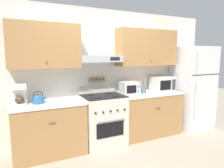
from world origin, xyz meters
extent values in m
plane|color=#B2A38E|center=(0.00, 0.00, 0.00)|extent=(16.00, 16.00, 0.00)
cube|color=silver|center=(0.00, 0.65, 1.27)|extent=(5.20, 0.08, 2.55)
cube|color=#AD7A47|center=(-0.97, 0.44, 1.83)|extent=(1.15, 0.33, 0.73)
sphere|color=brown|center=(-0.97, 0.27, 1.56)|extent=(0.02, 0.02, 0.02)
cube|color=#AD7A47|center=(1.06, 0.44, 1.83)|extent=(1.33, 0.33, 0.73)
sphere|color=brown|center=(1.06, 0.27, 1.56)|extent=(0.02, 0.02, 0.02)
cube|color=#ADAFB5|center=(0.00, 0.42, 1.61)|extent=(0.79, 0.37, 0.13)
cube|color=black|center=(0.22, 0.23, 1.61)|extent=(0.19, 0.01, 0.06)
cube|color=#AD7A47|center=(0.00, 0.57, 1.18)|extent=(0.34, 0.07, 0.02)
cylinder|color=olive|center=(-0.14, 0.57, 1.22)|extent=(0.03, 0.03, 0.06)
cylinder|color=olive|center=(-0.07, 0.57, 1.22)|extent=(0.03, 0.03, 0.06)
cylinder|color=olive|center=(0.00, 0.57, 1.22)|extent=(0.03, 0.03, 0.06)
cylinder|color=olive|center=(0.07, 0.57, 1.22)|extent=(0.03, 0.03, 0.06)
cylinder|color=olive|center=(0.14, 0.57, 1.22)|extent=(0.03, 0.03, 0.06)
cube|color=#AD7A47|center=(-0.97, 0.31, 0.43)|extent=(1.15, 0.59, 0.86)
cube|color=white|center=(-0.97, 0.31, 0.88)|extent=(1.18, 0.61, 0.03)
cylinder|color=brown|center=(-0.97, 0.01, 0.64)|extent=(0.10, 0.01, 0.01)
cube|color=#AD7A47|center=(1.06, 0.31, 0.43)|extent=(1.33, 0.59, 0.86)
cube|color=white|center=(1.06, 0.31, 0.88)|extent=(1.35, 0.61, 0.03)
cylinder|color=brown|center=(1.06, 0.01, 0.64)|extent=(0.10, 0.01, 0.01)
cube|color=beige|center=(0.00, 0.29, 0.46)|extent=(0.76, 0.62, 0.93)
cube|color=black|center=(0.00, -0.03, 0.39)|extent=(0.52, 0.01, 0.26)
cylinder|color=#ADAFB5|center=(0.00, -0.05, 0.57)|extent=(0.53, 0.02, 0.02)
cube|color=black|center=(0.00, 0.29, 0.93)|extent=(0.76, 0.62, 0.01)
cylinder|color=#232326|center=(-0.18, 0.14, 0.95)|extent=(0.11, 0.11, 0.02)
cylinder|color=#232326|center=(0.18, 0.14, 0.95)|extent=(0.11, 0.11, 0.02)
cylinder|color=#232326|center=(-0.18, 0.44, 0.95)|extent=(0.11, 0.11, 0.02)
cylinder|color=#232326|center=(0.18, 0.44, 0.95)|extent=(0.11, 0.11, 0.02)
cylinder|color=black|center=(-0.27, -0.04, 0.72)|extent=(0.03, 0.02, 0.03)
cylinder|color=black|center=(-0.14, -0.04, 0.72)|extent=(0.03, 0.02, 0.03)
cylinder|color=black|center=(0.00, -0.04, 0.72)|extent=(0.03, 0.02, 0.03)
cylinder|color=black|center=(0.14, -0.04, 0.72)|extent=(0.03, 0.02, 0.03)
cylinder|color=black|center=(0.27, -0.04, 0.72)|extent=(0.03, 0.02, 0.03)
cube|color=beige|center=(0.00, 0.58, 1.00)|extent=(0.76, 0.04, 0.12)
cube|color=white|center=(2.21, 0.25, 0.93)|extent=(0.82, 0.70, 1.86)
cube|color=black|center=(2.21, -0.11, 1.27)|extent=(0.82, 0.01, 0.01)
cylinder|color=#ADAFB5|center=(1.90, -0.12, 1.53)|extent=(0.02, 0.02, 0.41)
cylinder|color=#ADAFB5|center=(1.90, -0.12, 0.74)|extent=(0.02, 0.02, 0.78)
cylinder|color=teal|center=(-1.12, 0.35, 0.95)|extent=(0.18, 0.18, 0.10)
ellipsoid|color=teal|center=(-1.12, 0.35, 1.00)|extent=(0.17, 0.17, 0.06)
sphere|color=black|center=(-1.12, 0.35, 1.04)|extent=(0.02, 0.02, 0.02)
cylinder|color=teal|center=(-1.03, 0.35, 0.96)|extent=(0.11, 0.04, 0.10)
torus|color=black|center=(-1.12, 0.35, 1.02)|extent=(0.16, 0.01, 0.16)
cube|color=white|center=(-1.40, 0.35, 0.91)|extent=(0.22, 0.21, 0.03)
cube|color=white|center=(-1.40, 0.41, 1.06)|extent=(0.22, 0.08, 0.33)
cube|color=white|center=(-1.40, 0.34, 1.19)|extent=(0.22, 0.17, 0.07)
ellipsoid|color=#4C3323|center=(-1.40, 0.33, 0.98)|extent=(0.13, 0.13, 0.12)
cube|color=white|center=(1.44, 0.37, 1.05)|extent=(0.46, 0.34, 0.31)
cube|color=black|center=(1.38, 0.20, 1.05)|extent=(0.28, 0.01, 0.20)
cube|color=#38383D|center=(1.61, 0.20, 1.05)|extent=(0.09, 0.01, 0.23)
cylinder|color=slate|center=(0.94, 0.35, 0.96)|extent=(0.10, 0.10, 0.13)
cylinder|color=olive|center=(0.92, 0.34, 1.10)|extent=(0.01, 0.05, 0.16)
cylinder|color=#28282B|center=(0.94, 0.35, 1.10)|extent=(0.01, 0.04, 0.16)
cylinder|color=#B2B2B7|center=(0.96, 0.36, 1.10)|extent=(0.01, 0.03, 0.16)
cube|color=white|center=(0.59, 0.35, 1.02)|extent=(0.33, 0.27, 0.26)
cube|color=black|center=(0.57, 0.21, 1.02)|extent=(0.21, 0.01, 0.15)
cylinder|color=black|center=(0.72, 0.21, 1.07)|extent=(0.03, 0.01, 0.03)
cylinder|color=black|center=(0.72, 0.21, 0.98)|extent=(0.03, 0.01, 0.03)
camera|label=1|loc=(-1.41, -3.03, 1.67)|focal=32.00mm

